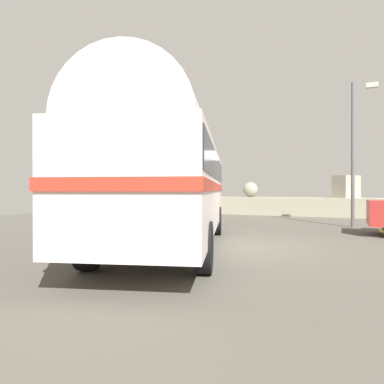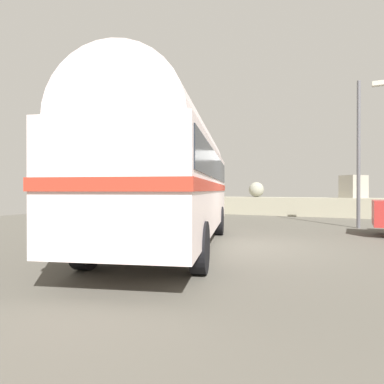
# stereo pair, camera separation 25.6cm
# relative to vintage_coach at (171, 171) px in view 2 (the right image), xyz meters

# --- Properties ---
(ground) EXTENTS (32.00, 26.00, 0.02)m
(ground) POSITION_rel_vintage_coach_xyz_m (1.68, 0.99, -2.04)
(ground) COLOR #524E46
(breakwater) EXTENTS (31.36, 2.16, 2.42)m
(breakwater) POSITION_rel_vintage_coach_xyz_m (1.61, 12.80, -1.38)
(breakwater) COLOR gray
(breakwater) RESTS_ON ground
(vintage_coach) EXTENTS (4.79, 8.91, 3.70)m
(vintage_coach) POSITION_rel_vintage_coach_xyz_m (0.00, 0.00, 0.00)
(vintage_coach) COLOR black
(vintage_coach) RESTS_ON ground
(lamp_post) EXTENTS (1.00, 0.57, 5.93)m
(lamp_post) POSITION_rel_vintage_coach_xyz_m (4.78, 7.10, 1.32)
(lamp_post) COLOR #5B5B60
(lamp_post) RESTS_ON ground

